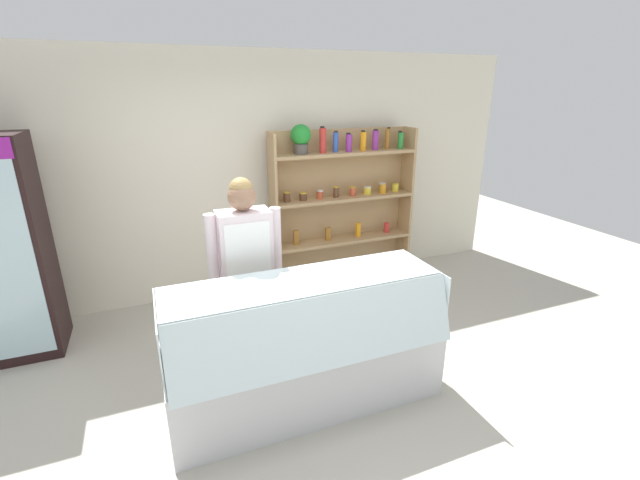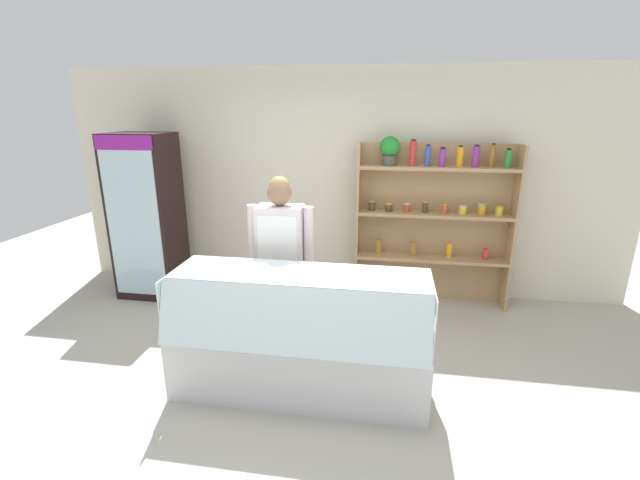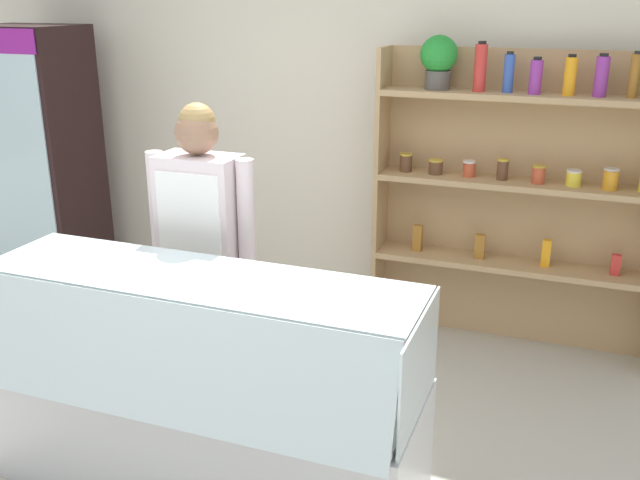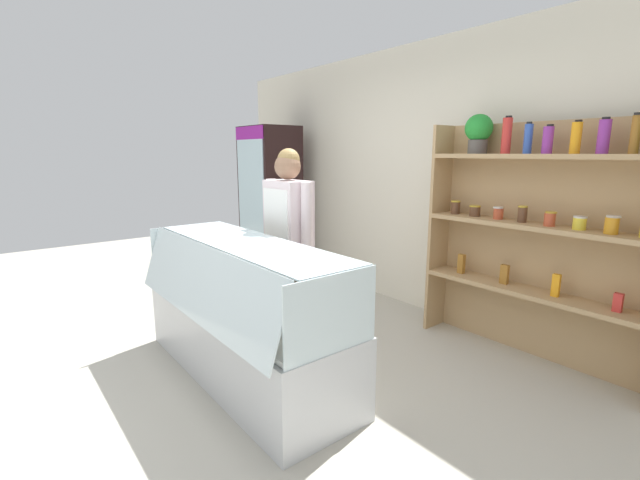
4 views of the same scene
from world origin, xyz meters
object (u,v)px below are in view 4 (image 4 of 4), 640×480
at_px(shelving_unit, 533,225).
at_px(shop_clerk, 288,230).
at_px(drinks_fridge, 270,202).
at_px(deli_display_case, 244,334).

distance_m(shelving_unit, shop_clerk, 1.94).
height_order(drinks_fridge, deli_display_case, drinks_fridge).
distance_m(shelving_unit, deli_display_case, 2.36).
xyz_separation_m(shelving_unit, deli_display_case, (-1.13, -1.92, -0.77)).
relative_size(drinks_fridge, shop_clerk, 1.18).
bearing_deg(shelving_unit, shop_clerk, -137.22).
height_order(drinks_fridge, shop_clerk, drinks_fridge).
distance_m(drinks_fridge, deli_display_case, 2.81).
bearing_deg(drinks_fridge, deli_display_case, -36.30).
bearing_deg(shop_clerk, shelving_unit, 42.78).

